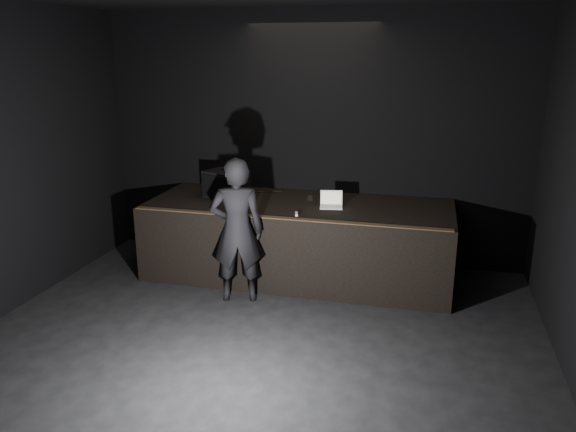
% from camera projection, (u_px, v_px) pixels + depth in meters
% --- Properties ---
extents(ground, '(7.00, 7.00, 0.00)m').
position_uv_depth(ground, '(230.00, 384.00, 5.14)').
color(ground, black).
rests_on(ground, ground).
extents(room_walls, '(6.10, 7.10, 3.52)m').
position_uv_depth(room_walls, '(222.00, 167.00, 4.57)').
color(room_walls, black).
rests_on(room_walls, ground).
extents(stage_riser, '(4.00, 1.50, 1.00)m').
position_uv_depth(stage_riser, '(298.00, 240.00, 7.53)').
color(stage_riser, black).
rests_on(stage_riser, ground).
extents(riser_lip, '(3.92, 0.10, 0.01)m').
position_uv_depth(riser_lip, '(285.00, 218.00, 6.73)').
color(riser_lip, brown).
rests_on(riser_lip, stage_riser).
extents(stage_monitor, '(0.66, 0.58, 0.37)m').
position_uv_depth(stage_monitor, '(226.00, 185.00, 7.65)').
color(stage_monitor, black).
rests_on(stage_monitor, stage_riser).
extents(cable, '(0.77, 0.32, 0.02)m').
position_uv_depth(cable, '(253.00, 192.00, 7.97)').
color(cable, black).
rests_on(cable, stage_riser).
extents(laptop, '(0.32, 0.30, 0.20)m').
position_uv_depth(laptop, '(331.00, 203.00, 7.24)').
color(laptop, white).
rests_on(laptop, stage_riser).
extents(beer_can, '(0.07, 0.07, 0.16)m').
position_uv_depth(beer_can, '(226.00, 197.00, 7.41)').
color(beer_can, silver).
rests_on(beer_can, stage_riser).
extents(plastic_cup, '(0.07, 0.07, 0.09)m').
position_uv_depth(plastic_cup, '(310.00, 199.00, 7.47)').
color(plastic_cup, white).
rests_on(plastic_cup, stage_riser).
extents(wii_remote, '(0.06, 0.14, 0.02)m').
position_uv_depth(wii_remote, '(296.00, 214.00, 6.89)').
color(wii_remote, white).
rests_on(wii_remote, stage_riser).
extents(person, '(0.73, 0.58, 1.76)m').
position_uv_depth(person, '(237.00, 231.00, 6.67)').
color(person, black).
rests_on(person, ground).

